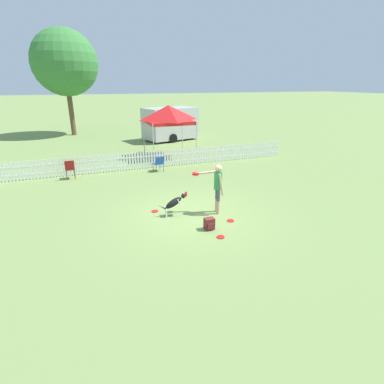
{
  "coord_description": "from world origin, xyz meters",
  "views": [
    {
      "loc": [
        -3.43,
        -9.0,
        4.36
      ],
      "look_at": [
        -0.05,
        -0.01,
        0.84
      ],
      "focal_mm": 28.0,
      "sensor_mm": 36.0,
      "label": 1
    }
  ],
  "objects_px": {
    "backpack_on_grass": "(209,224)",
    "folding_chair_blue_left": "(159,163)",
    "handler_person": "(217,183)",
    "folding_chair_center": "(70,168)",
    "frisbee_near_handler": "(221,237)",
    "equipment_trailer": "(170,123)",
    "tree_left_grove": "(65,63)",
    "frisbee_midfield": "(155,211)",
    "frisbee_near_dog": "(231,221)",
    "canopy_tent_main": "(168,114)",
    "leaping_dog": "(174,202)"
  },
  "relations": [
    {
      "from": "backpack_on_grass",
      "to": "folding_chair_blue_left",
      "type": "relative_size",
      "value": 0.47
    },
    {
      "from": "handler_person",
      "to": "folding_chair_center",
      "type": "bearing_deg",
      "value": 49.59
    },
    {
      "from": "frisbee_near_handler",
      "to": "backpack_on_grass",
      "type": "bearing_deg",
      "value": 99.9
    },
    {
      "from": "folding_chair_center",
      "to": "equipment_trailer",
      "type": "height_order",
      "value": "equipment_trailer"
    },
    {
      "from": "backpack_on_grass",
      "to": "tree_left_grove",
      "type": "bearing_deg",
      "value": 100.57
    },
    {
      "from": "handler_person",
      "to": "folding_chair_center",
      "type": "height_order",
      "value": "handler_person"
    },
    {
      "from": "frisbee_near_handler",
      "to": "folding_chair_center",
      "type": "relative_size",
      "value": 0.26
    },
    {
      "from": "frisbee_midfield",
      "to": "tree_left_grove",
      "type": "distance_m",
      "value": 19.94
    },
    {
      "from": "frisbee_near_dog",
      "to": "folding_chair_center",
      "type": "height_order",
      "value": "folding_chair_center"
    },
    {
      "from": "handler_person",
      "to": "canopy_tent_main",
      "type": "height_order",
      "value": "canopy_tent_main"
    },
    {
      "from": "frisbee_midfield",
      "to": "folding_chair_blue_left",
      "type": "xyz_separation_m",
      "value": [
        1.46,
        4.97,
        0.46
      ]
    },
    {
      "from": "canopy_tent_main",
      "to": "equipment_trailer",
      "type": "distance_m",
      "value": 6.09
    },
    {
      "from": "handler_person",
      "to": "leaping_dog",
      "type": "distance_m",
      "value": 1.6
    },
    {
      "from": "frisbee_near_handler",
      "to": "tree_left_grove",
      "type": "height_order",
      "value": "tree_left_grove"
    },
    {
      "from": "equipment_trailer",
      "to": "frisbee_midfield",
      "type": "bearing_deg",
      "value": -124.88
    },
    {
      "from": "frisbee_near_dog",
      "to": "backpack_on_grass",
      "type": "bearing_deg",
      "value": -162.21
    },
    {
      "from": "frisbee_near_dog",
      "to": "frisbee_midfield",
      "type": "bearing_deg",
      "value": 142.73
    },
    {
      "from": "folding_chair_blue_left",
      "to": "canopy_tent_main",
      "type": "xyz_separation_m",
      "value": [
        1.42,
        2.87,
        2.11
      ]
    },
    {
      "from": "frisbee_midfield",
      "to": "folding_chair_center",
      "type": "bearing_deg",
      "value": 118.74
    },
    {
      "from": "folding_chair_blue_left",
      "to": "canopy_tent_main",
      "type": "distance_m",
      "value": 3.84
    },
    {
      "from": "leaping_dog",
      "to": "folding_chair_blue_left",
      "type": "bearing_deg",
      "value": -178.44
    },
    {
      "from": "canopy_tent_main",
      "to": "tree_left_grove",
      "type": "xyz_separation_m",
      "value": [
        -5.49,
        11.04,
        3.29
      ]
    },
    {
      "from": "frisbee_midfield",
      "to": "backpack_on_grass",
      "type": "height_order",
      "value": "backpack_on_grass"
    },
    {
      "from": "backpack_on_grass",
      "to": "tree_left_grove",
      "type": "xyz_separation_m",
      "value": [
        -3.89,
        20.83,
        5.68
      ]
    },
    {
      "from": "backpack_on_grass",
      "to": "folding_chair_center",
      "type": "bearing_deg",
      "value": 120.01
    },
    {
      "from": "backpack_on_grass",
      "to": "folding_chair_center",
      "type": "relative_size",
      "value": 0.4
    },
    {
      "from": "leaping_dog",
      "to": "folding_chair_center",
      "type": "distance_m",
      "value": 6.66
    },
    {
      "from": "backpack_on_grass",
      "to": "frisbee_near_handler",
      "type": "bearing_deg",
      "value": -80.1
    },
    {
      "from": "equipment_trailer",
      "to": "handler_person",
      "type": "bearing_deg",
      "value": -116.3
    },
    {
      "from": "frisbee_near_dog",
      "to": "folding_chair_center",
      "type": "bearing_deg",
      "value": 126.32
    },
    {
      "from": "handler_person",
      "to": "tree_left_grove",
      "type": "height_order",
      "value": "tree_left_grove"
    },
    {
      "from": "frisbee_midfield",
      "to": "canopy_tent_main",
      "type": "relative_size",
      "value": 0.08
    },
    {
      "from": "frisbee_near_dog",
      "to": "frisbee_midfield",
      "type": "xyz_separation_m",
      "value": [
        -2.18,
        1.66,
        0.0
      ]
    },
    {
      "from": "handler_person",
      "to": "folding_chair_blue_left",
      "type": "bearing_deg",
      "value": 16.19
    },
    {
      "from": "leaping_dog",
      "to": "tree_left_grove",
      "type": "relative_size",
      "value": 0.12
    },
    {
      "from": "folding_chair_center",
      "to": "folding_chair_blue_left",
      "type": "bearing_deg",
      "value": 173.39
    },
    {
      "from": "canopy_tent_main",
      "to": "folding_chair_center",
      "type": "bearing_deg",
      "value": -154.71
    },
    {
      "from": "folding_chair_center",
      "to": "frisbee_near_dog",
      "type": "bearing_deg",
      "value": 122.08
    },
    {
      "from": "handler_person",
      "to": "backpack_on_grass",
      "type": "distance_m",
      "value": 1.62
    },
    {
      "from": "frisbee_midfield",
      "to": "canopy_tent_main",
      "type": "xyz_separation_m",
      "value": [
        2.88,
        7.85,
        2.57
      ]
    },
    {
      "from": "backpack_on_grass",
      "to": "canopy_tent_main",
      "type": "distance_m",
      "value": 10.21
    },
    {
      "from": "folding_chair_center",
      "to": "backpack_on_grass",
      "type": "bearing_deg",
      "value": 115.77
    },
    {
      "from": "frisbee_near_handler",
      "to": "frisbee_midfield",
      "type": "bearing_deg",
      "value": 118.37
    },
    {
      "from": "leaping_dog",
      "to": "frisbee_near_dog",
      "type": "relative_size",
      "value": 4.32
    },
    {
      "from": "frisbee_near_handler",
      "to": "tree_left_grove",
      "type": "distance_m",
      "value": 22.59
    },
    {
      "from": "frisbee_near_handler",
      "to": "canopy_tent_main",
      "type": "xyz_separation_m",
      "value": [
        1.5,
        10.41,
        2.57
      ]
    },
    {
      "from": "frisbee_near_dog",
      "to": "equipment_trailer",
      "type": "xyz_separation_m",
      "value": [
        2.47,
        15.19,
        1.31
      ]
    },
    {
      "from": "frisbee_near_handler",
      "to": "equipment_trailer",
      "type": "relative_size",
      "value": 0.05
    },
    {
      "from": "frisbee_near_dog",
      "to": "tree_left_grove",
      "type": "relative_size",
      "value": 0.03
    },
    {
      "from": "leaping_dog",
      "to": "canopy_tent_main",
      "type": "bearing_deg",
      "value": 175.32
    }
  ]
}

